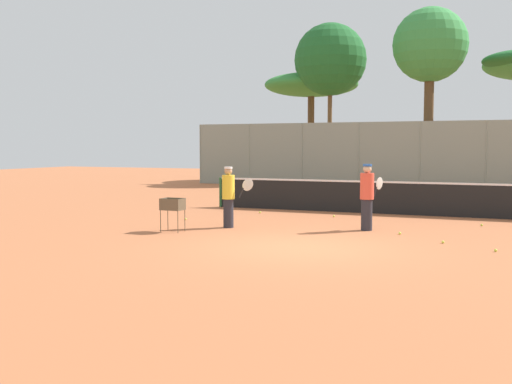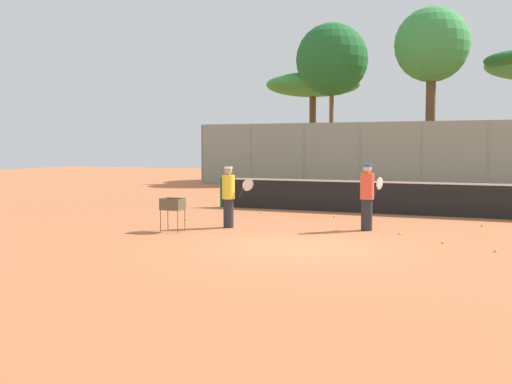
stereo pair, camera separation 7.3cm
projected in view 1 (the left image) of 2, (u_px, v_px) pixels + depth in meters
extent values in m
plane|color=#B7663D|center=(299.00, 248.00, 12.96)|extent=(80.00, 80.00, 0.00)
cylinder|color=#26592D|center=(221.00, 192.00, 21.68)|extent=(0.10, 0.10, 1.07)
cube|color=black|center=(370.00, 198.00, 19.59)|extent=(10.89, 0.01, 1.01)
cube|color=white|center=(370.00, 182.00, 19.55)|extent=(10.89, 0.02, 0.06)
cylinder|color=gray|center=(200.00, 154.00, 35.41)|extent=(0.08, 0.08, 3.47)
cylinder|color=gray|center=(249.00, 154.00, 34.20)|extent=(0.08, 0.08, 3.47)
cylinder|color=gray|center=(302.00, 155.00, 32.98)|extent=(0.08, 0.08, 3.47)
cylinder|color=gray|center=(359.00, 155.00, 31.76)|extent=(0.08, 0.08, 3.47)
cylinder|color=gray|center=(420.00, 155.00, 30.54)|extent=(0.08, 0.08, 3.47)
cylinder|color=gray|center=(486.00, 156.00, 29.32)|extent=(0.08, 0.08, 3.47)
cube|color=gray|center=(420.00, 155.00, 30.54)|extent=(25.32, 0.01, 3.47)
cylinder|color=brown|center=(311.00, 139.00, 38.63)|extent=(0.42, 0.42, 5.38)
ellipsoid|color=#338438|center=(311.00, 85.00, 38.36)|extent=(6.00, 6.00, 1.50)
cylinder|color=brown|center=(428.00, 126.00, 33.94)|extent=(0.54, 0.54, 6.64)
sphere|color=#388E42|center=(430.00, 45.00, 33.59)|extent=(4.17, 4.17, 4.17)
cylinder|color=brown|center=(330.00, 132.00, 35.92)|extent=(0.26, 0.26, 6.06)
sphere|color=#1E6028|center=(330.00, 60.00, 35.59)|extent=(4.29, 4.29, 4.29)
cylinder|color=#26262D|center=(228.00, 213.00, 16.17)|extent=(0.28, 0.28, 0.78)
cylinder|color=yellow|center=(228.00, 187.00, 16.12)|extent=(0.34, 0.34, 0.65)
sphere|color=tan|center=(228.00, 171.00, 16.08)|extent=(0.21, 0.21, 0.21)
cylinder|color=white|center=(228.00, 168.00, 16.08)|extent=(0.22, 0.22, 0.05)
cylinder|color=black|center=(241.00, 193.00, 16.16)|extent=(0.14, 0.09, 0.27)
ellipsoid|color=silver|center=(248.00, 185.00, 16.15)|extent=(0.37, 0.21, 0.43)
cylinder|color=#26262D|center=(367.00, 215.00, 15.63)|extent=(0.29, 0.29, 0.82)
cylinder|color=#E54C38|center=(367.00, 186.00, 15.57)|extent=(0.36, 0.36, 0.68)
sphere|color=#DBB28C|center=(367.00, 169.00, 15.53)|extent=(0.22, 0.22, 0.22)
cylinder|color=#2659B2|center=(367.00, 165.00, 15.53)|extent=(0.23, 0.23, 0.06)
cylinder|color=black|center=(375.00, 192.00, 15.82)|extent=(0.09, 0.14, 0.27)
ellipsoid|color=silver|center=(379.00, 183.00, 15.93)|extent=(0.19, 0.37, 0.43)
cylinder|color=brown|center=(161.00, 221.00, 15.35)|extent=(0.02, 0.02, 0.56)
cylinder|color=brown|center=(178.00, 222.00, 15.15)|extent=(0.02, 0.02, 0.56)
cylinder|color=brown|center=(168.00, 219.00, 15.68)|extent=(0.02, 0.02, 0.56)
cylinder|color=brown|center=(185.00, 220.00, 15.48)|extent=(0.02, 0.02, 0.56)
cube|color=brown|center=(173.00, 210.00, 15.39)|extent=(0.55, 0.40, 0.01)
cube|color=brown|center=(169.00, 205.00, 15.20)|extent=(0.55, 0.01, 0.30)
cube|color=brown|center=(177.00, 203.00, 15.57)|extent=(0.55, 0.01, 0.30)
cube|color=brown|center=(163.00, 204.00, 15.49)|extent=(0.01, 0.40, 0.30)
cube|color=brown|center=(182.00, 205.00, 15.28)|extent=(0.01, 0.40, 0.30)
sphere|color=#D1E54C|center=(177.00, 206.00, 15.40)|extent=(0.07, 0.07, 0.07)
sphere|color=#D1E54C|center=(174.00, 208.00, 15.52)|extent=(0.07, 0.07, 0.07)
sphere|color=#D1E54C|center=(163.00, 206.00, 15.34)|extent=(0.07, 0.07, 0.07)
sphere|color=#D1E54C|center=(169.00, 206.00, 15.53)|extent=(0.07, 0.07, 0.07)
sphere|color=#D1E54C|center=(178.00, 207.00, 15.25)|extent=(0.07, 0.07, 0.07)
sphere|color=#D1E54C|center=(176.00, 208.00, 15.49)|extent=(0.07, 0.07, 0.07)
sphere|color=#D1E54C|center=(171.00, 207.00, 15.56)|extent=(0.07, 0.07, 0.07)
sphere|color=#D1E54C|center=(169.00, 206.00, 15.37)|extent=(0.07, 0.07, 0.07)
sphere|color=#D1E54C|center=(171.00, 208.00, 15.50)|extent=(0.07, 0.07, 0.07)
sphere|color=#D1E54C|center=(165.00, 208.00, 15.41)|extent=(0.07, 0.07, 0.07)
sphere|color=#D1E54C|center=(178.00, 208.00, 15.48)|extent=(0.07, 0.07, 0.07)
sphere|color=#D1E54C|center=(167.00, 208.00, 15.52)|extent=(0.07, 0.07, 0.07)
sphere|color=#D1E54C|center=(443.00, 242.00, 13.55)|extent=(0.07, 0.07, 0.07)
sphere|color=#D1E54C|center=(260.00, 212.00, 19.67)|extent=(0.07, 0.07, 0.07)
sphere|color=#D1E54C|center=(400.00, 233.00, 14.91)|extent=(0.07, 0.07, 0.07)
sphere|color=#D1E54C|center=(334.00, 216.00, 18.57)|extent=(0.07, 0.07, 0.07)
sphere|color=#D1E54C|center=(496.00, 250.00, 12.46)|extent=(0.07, 0.07, 0.07)
sphere|color=#D1E54C|center=(185.00, 219.00, 17.85)|extent=(0.07, 0.07, 0.07)
sphere|color=#D1E54C|center=(482.00, 225.00, 16.49)|extent=(0.07, 0.07, 0.07)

